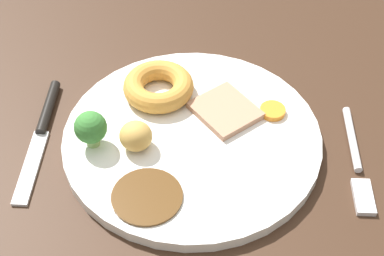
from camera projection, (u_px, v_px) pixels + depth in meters
dining_table at (174, 136)px, 69.95cm from camera, size 120.00×84.00×3.60cm
dinner_plate at (192, 138)px, 66.30cm from camera, size 29.28×29.28×1.40cm
gravy_pool at (147, 196)px, 59.49cm from camera, size 7.39×7.39×0.30cm
meat_slice_main at (225, 110)px, 67.91cm from camera, size 9.31×9.41×0.80cm
yorkshire_pudding at (158, 86)px, 69.55cm from camera, size 8.47×8.47×2.48cm
roast_potato_left at (136, 136)px, 63.32cm from camera, size 4.57×4.50×3.32cm
carrot_coin_front at (273, 111)px, 67.94cm from camera, size 3.00×3.00×0.67cm
broccoli_floret at (91, 128)px, 63.00cm from camera, size 3.62×3.62×4.41cm
fork at (356, 161)px, 64.31cm from camera, size 2.03×15.26×0.90cm
knife at (42, 128)px, 67.78cm from camera, size 1.74×18.51×1.20cm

